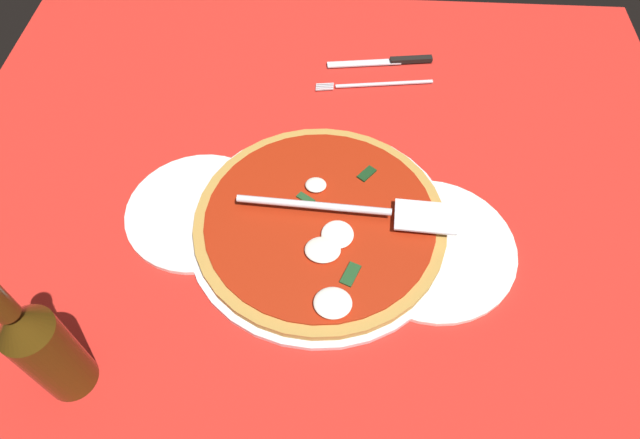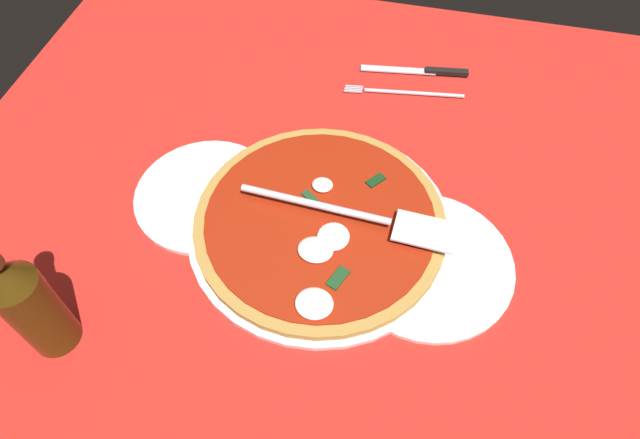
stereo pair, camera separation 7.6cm
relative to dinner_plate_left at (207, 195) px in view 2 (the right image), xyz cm
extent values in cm
cube|color=red|center=(16.26, -2.97, -1.00)|extent=(113.26, 113.26, 0.80)
cube|color=silver|center=(-36.02, 5.74, -0.55)|extent=(8.71, 8.71, 0.10)
cube|color=silver|center=(-36.02, 23.17, -0.55)|extent=(8.71, 8.71, 0.10)
cube|color=silver|center=(-36.02, 40.59, -0.55)|extent=(8.71, 8.71, 0.10)
cube|color=silver|center=(-27.31, -2.97, -0.55)|extent=(8.71, 8.71, 0.10)
cube|color=silver|center=(-27.31, 14.46, -0.55)|extent=(8.71, 8.71, 0.10)
cube|color=silver|center=(-27.31, 31.88, -0.55)|extent=(8.71, 8.71, 0.10)
cube|color=silver|center=(-18.59, -11.68, -0.55)|extent=(8.71, 8.71, 0.10)
cube|color=silver|center=(-18.59, 5.74, -0.55)|extent=(8.71, 8.71, 0.10)
cube|color=silver|center=(-18.59, 23.17, -0.55)|extent=(8.71, 8.71, 0.10)
cube|color=silver|center=(-18.59, 40.59, -0.55)|extent=(8.71, 8.71, 0.10)
cube|color=silver|center=(-9.88, -20.39, -0.55)|extent=(8.71, 8.71, 0.10)
cube|color=silver|center=(-9.88, -2.97, -0.55)|extent=(8.71, 8.71, 0.10)
cube|color=silver|center=(-9.88, 14.46, -0.55)|extent=(8.71, 8.71, 0.10)
cube|color=silver|center=(-9.88, 31.88, -0.55)|extent=(8.71, 8.71, 0.10)
cube|color=silver|center=(-1.17, -29.11, -0.55)|extent=(8.71, 8.71, 0.10)
cube|color=silver|center=(-1.17, -11.68, -0.55)|extent=(8.71, 8.71, 0.10)
cube|color=silver|center=(-1.17, 5.74, -0.55)|extent=(8.71, 8.71, 0.10)
cube|color=silver|center=(-1.17, 23.17, -0.55)|extent=(8.71, 8.71, 0.10)
cube|color=silver|center=(-1.17, 40.59, -0.55)|extent=(8.71, 8.71, 0.10)
cube|color=silver|center=(7.54, -20.39, -0.55)|extent=(8.71, 8.71, 0.10)
cube|color=silver|center=(7.54, -2.97, -0.55)|extent=(8.71, 8.71, 0.10)
cube|color=silver|center=(7.54, 14.46, -0.55)|extent=(8.71, 8.71, 0.10)
cube|color=silver|center=(7.54, 31.88, -0.55)|extent=(8.71, 8.71, 0.10)
cube|color=silver|center=(7.54, 49.30, -0.55)|extent=(8.71, 8.71, 0.10)
cube|color=silver|center=(16.26, -29.11, -0.55)|extent=(8.71, 8.71, 0.10)
cube|color=silver|center=(16.26, -11.68, -0.55)|extent=(8.71, 8.71, 0.10)
cube|color=silver|center=(16.26, 5.74, -0.55)|extent=(8.71, 8.71, 0.10)
cube|color=silver|center=(16.26, 23.17, -0.55)|extent=(8.71, 8.71, 0.10)
cube|color=silver|center=(16.26, 40.59, -0.55)|extent=(8.71, 8.71, 0.10)
cube|color=silver|center=(24.97, -20.39, -0.55)|extent=(8.71, 8.71, 0.10)
cube|color=silver|center=(24.97, -2.97, -0.55)|extent=(8.71, 8.71, 0.10)
cube|color=silver|center=(24.97, 14.46, -0.55)|extent=(8.71, 8.71, 0.10)
cube|color=silver|center=(24.97, 31.88, -0.55)|extent=(8.71, 8.71, 0.10)
cube|color=silver|center=(24.97, 49.30, -0.55)|extent=(8.71, 8.71, 0.10)
cube|color=silver|center=(33.68, -11.68, -0.55)|extent=(8.71, 8.71, 0.10)
cube|color=silver|center=(33.68, 5.74, -0.55)|extent=(8.71, 8.71, 0.10)
cube|color=silver|center=(33.68, 23.17, -0.55)|extent=(8.71, 8.71, 0.10)
cube|color=silver|center=(33.68, 40.59, -0.55)|extent=(8.71, 8.71, 0.10)
cube|color=silver|center=(42.39, -20.39, -0.55)|extent=(8.71, 8.71, 0.10)
cube|color=silver|center=(42.39, -2.97, -0.55)|extent=(8.71, 8.71, 0.10)
cube|color=silver|center=(42.39, 14.46, -0.55)|extent=(8.71, 8.71, 0.10)
cube|color=silver|center=(42.39, 31.88, -0.55)|extent=(8.71, 8.71, 0.10)
cube|color=silver|center=(42.39, 49.30, -0.55)|extent=(8.71, 8.71, 0.10)
cube|color=silver|center=(51.11, -11.68, -0.55)|extent=(8.71, 8.71, 0.10)
cube|color=silver|center=(51.11, 5.74, -0.55)|extent=(8.71, 8.71, 0.10)
cube|color=silver|center=(51.11, 23.17, -0.55)|extent=(8.71, 8.71, 0.10)
cube|color=silver|center=(51.11, 40.59, -0.55)|extent=(8.71, 8.71, 0.10)
cube|color=silver|center=(59.82, 14.46, -0.55)|extent=(8.71, 8.71, 0.10)
cube|color=silver|center=(59.82, 31.88, -0.55)|extent=(8.71, 8.71, 0.10)
cube|color=silver|center=(59.82, 49.30, -0.55)|extent=(8.71, 8.71, 0.10)
cylinder|color=silver|center=(17.16, -1.58, 0.04)|extent=(36.34, 36.34, 1.07)
cylinder|color=white|center=(0.00, 0.00, 0.00)|extent=(20.63, 20.63, 1.00)
cylinder|color=white|center=(32.30, -4.23, 0.00)|extent=(22.82, 22.82, 1.00)
cylinder|color=#B7873C|center=(17.16, -1.58, 1.11)|extent=(34.50, 34.50, 1.07)
cylinder|color=#9F200A|center=(17.16, -1.58, 1.80)|extent=(31.50, 31.50, 0.30)
ellipsoid|color=white|center=(29.90, -0.10, 2.47)|extent=(3.38, 3.21, 1.04)
ellipsoid|color=white|center=(19.49, -14.55, 2.44)|extent=(4.75, 4.40, 0.98)
ellipsoid|color=white|center=(19.64, -4.43, 2.38)|extent=(4.32, 4.51, 0.87)
ellipsoid|color=white|center=(16.37, 3.78, 2.40)|extent=(2.98, 2.72, 0.90)
ellipsoid|color=silver|center=(17.84, -7.00, 2.43)|extent=(4.70, 4.08, 0.97)
cube|color=#204622|center=(15.00, 1.47, 2.10)|extent=(2.74, 2.36, 0.30)
cube|color=#1C441F|center=(21.54, -10.23, 2.10)|extent=(2.74, 3.68, 0.30)
cube|color=#153818|center=(23.41, 6.54, 2.10)|extent=(2.87, 3.10, 0.30)
cube|color=silver|center=(31.23, -1.41, 3.14)|extent=(8.44, 5.49, 0.30)
cylinder|color=silver|center=(16.70, -0.62, 3.49)|extent=(20.96, 2.13, 1.00)
cube|color=white|center=(25.90, 31.00, -0.20)|extent=(20.29, 14.91, 0.60)
cube|color=silver|center=(26.28, 28.22, 0.23)|extent=(16.49, 2.85, 0.25)
cube|color=silver|center=(16.50, 27.54, 0.23)|extent=(3.00, 0.63, 0.25)
cube|color=silver|center=(16.56, 27.11, 0.23)|extent=(3.00, 0.63, 0.25)
cube|color=silver|center=(16.62, 26.67, 0.23)|extent=(3.00, 0.63, 0.25)
cube|color=silver|center=(16.68, 26.24, 0.23)|extent=(3.00, 0.63, 0.25)
cube|color=black|center=(30.98, 34.53, 0.50)|extent=(7.45, 2.19, 0.80)
cube|color=silver|center=(22.78, 33.41, 0.23)|extent=(12.94, 3.14, 0.25)
cylinder|color=#402A0A|center=(-10.15, -24.66, 6.20)|extent=(5.69, 5.69, 13.41)
cone|color=#402A0A|center=(-10.15, -24.66, 14.73)|extent=(5.69, 5.69, 3.65)
camera|label=1|loc=(19.80, -45.74, 63.15)|focal=31.27mm
camera|label=2|loc=(27.29, -44.65, 63.15)|focal=31.27mm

